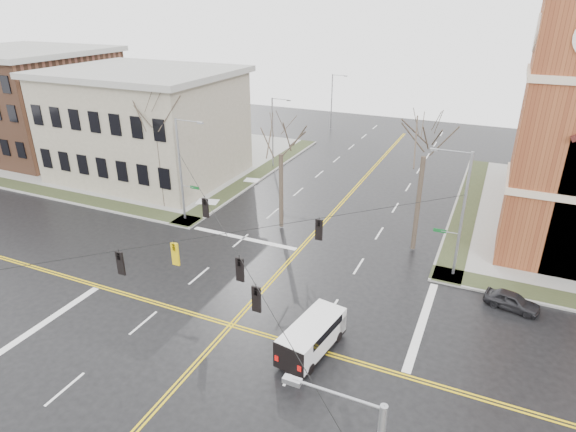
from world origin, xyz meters
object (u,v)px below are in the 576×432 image
at_px(cargo_van, 314,333).
at_px(tree_nw_near, 281,149).
at_px(streetlight_north_b, 333,100).
at_px(signal_pole_nw, 182,168).
at_px(streetlight_north_a, 274,130).
at_px(tree_nw_far, 156,123).
at_px(parked_car_a, 512,301).
at_px(tree_ne, 424,150).
at_px(signal_pole_ne, 460,212).

bearing_deg(cargo_van, tree_nw_near, 130.47).
bearing_deg(streetlight_north_b, signal_pole_nw, -91.05).
distance_m(streetlight_north_a, streetlight_north_b, 20.00).
distance_m(streetlight_north_a, cargo_van, 32.41).
bearing_deg(streetlight_north_a, signal_pole_nw, -92.32).
relative_size(cargo_van, tree_nw_far, 0.45).
distance_m(cargo_van, parked_car_a, 13.39).
bearing_deg(tree_ne, signal_pole_nw, -172.08).
distance_m(streetlight_north_b, cargo_van, 50.69).
relative_size(cargo_van, tree_ne, 0.45).
bearing_deg(tree_nw_far, cargo_van, -32.98).
xyz_separation_m(tree_nw_near, tree_ne, (11.14, 0.56, 1.12)).
distance_m(streetlight_north_a, tree_nw_far, 15.85).
xyz_separation_m(signal_pole_nw, cargo_van, (16.66, -11.48, -3.86)).
bearing_deg(streetlight_north_b, streetlight_north_a, -90.00).
relative_size(streetlight_north_b, tree_ne, 0.71).
distance_m(parked_car_a, tree_ne, 11.75).
xyz_separation_m(signal_pole_ne, streetlight_north_a, (-21.97, 16.50, -0.48)).
bearing_deg(parked_car_a, streetlight_north_b, 46.06).
height_order(signal_pole_ne, tree_ne, tree_ne).
xyz_separation_m(signal_pole_ne, tree_nw_near, (-14.34, 2.15, 2.06)).
distance_m(streetlight_north_a, parked_car_a, 32.54).
bearing_deg(tree_nw_far, tree_nw_near, 2.28).
relative_size(signal_pole_ne, parked_car_a, 2.71).
bearing_deg(signal_pole_ne, tree_ne, 139.74).
bearing_deg(tree_nw_far, signal_pole_ne, -3.64).
bearing_deg(parked_car_a, tree_ne, 66.07).
relative_size(parked_car_a, tree_nw_near, 0.34).
height_order(tree_nw_far, tree_ne, tree_ne).
height_order(signal_pole_ne, streetlight_north_a, signal_pole_ne).
distance_m(tree_nw_far, tree_nw_near, 11.96).
bearing_deg(streetlight_north_a, tree_nw_far, -106.07).
bearing_deg(signal_pole_ne, cargo_van, -117.52).
distance_m(signal_pole_nw, tree_ne, 19.89).
distance_m(streetlight_north_b, parked_car_a, 47.16).
distance_m(signal_pole_nw, parked_car_a, 27.18).
height_order(streetlight_north_a, cargo_van, streetlight_north_a).
xyz_separation_m(parked_car_a, tree_ne, (-7.25, 5.34, 7.56)).
bearing_deg(tree_ne, parked_car_a, -36.36).
relative_size(signal_pole_ne, tree_nw_far, 0.81).
bearing_deg(signal_pole_nw, signal_pole_ne, 0.00).
relative_size(signal_pole_nw, tree_nw_near, 0.93).
xyz_separation_m(signal_pole_nw, parked_car_a, (26.69, -2.63, -4.38)).
height_order(streetlight_north_a, streetlight_north_b, same).
relative_size(tree_nw_far, tree_nw_near, 1.16).
height_order(cargo_van, parked_car_a, cargo_van).
distance_m(signal_pole_nw, tree_nw_far, 5.05).
xyz_separation_m(streetlight_north_a, parked_car_a, (26.03, -19.13, -3.90)).
relative_size(streetlight_north_a, cargo_van, 1.58).
height_order(streetlight_north_b, cargo_van, streetlight_north_b).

